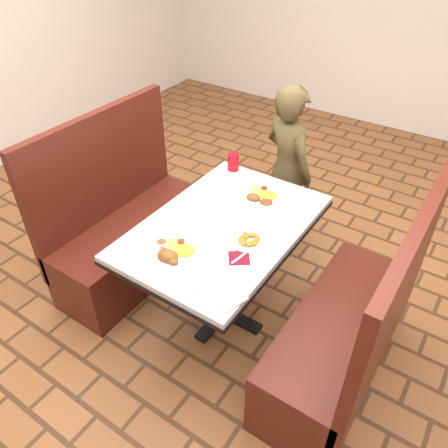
% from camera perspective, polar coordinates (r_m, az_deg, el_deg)
% --- Properties ---
extents(dining_table, '(0.81, 1.21, 0.75)m').
position_cam_1_polar(dining_table, '(2.52, 0.00, -1.74)').
color(dining_table, silver).
rests_on(dining_table, ground).
extents(booth_bench_left, '(0.47, 1.20, 1.17)m').
position_cam_1_polar(booth_bench_left, '(3.14, -12.18, -1.16)').
color(booth_bench_left, '#541D13').
rests_on(booth_bench_left, ground).
extents(booth_bench_right, '(0.47, 1.20, 1.17)m').
position_cam_1_polar(booth_bench_right, '(2.52, 15.68, -13.87)').
color(booth_bench_right, '#541D13').
rests_on(booth_bench_right, ground).
extents(diner_person, '(0.55, 0.47, 1.26)m').
position_cam_1_polar(diner_person, '(3.22, 8.22, 7.01)').
color(diner_person, brown).
rests_on(diner_person, ground).
extents(near_dinner_plate, '(0.27, 0.27, 0.08)m').
position_cam_1_polar(near_dinner_plate, '(2.25, -6.48, -3.46)').
color(near_dinner_plate, white).
rests_on(near_dinner_plate, dining_table).
extents(far_dinner_plate, '(0.27, 0.27, 0.07)m').
position_cam_1_polar(far_dinner_plate, '(2.66, 4.98, 3.78)').
color(far_dinner_plate, white).
rests_on(far_dinner_plate, dining_table).
extents(plantain_plate, '(0.19, 0.19, 0.03)m').
position_cam_1_polar(plantain_plate, '(2.33, 3.25, -2.18)').
color(plantain_plate, white).
rests_on(plantain_plate, dining_table).
extents(maroon_napkin, '(0.15, 0.15, 0.00)m').
position_cam_1_polar(maroon_napkin, '(2.24, 1.98, -4.45)').
color(maroon_napkin, maroon).
rests_on(maroon_napkin, dining_table).
extents(spoon_utensil, '(0.03, 0.13, 0.00)m').
position_cam_1_polar(spoon_utensil, '(2.24, 2.18, -4.31)').
color(spoon_utensil, silver).
rests_on(spoon_utensil, dining_table).
extents(red_tumbler, '(0.08, 0.08, 0.11)m').
position_cam_1_polar(red_tumbler, '(2.94, 1.22, 8.10)').
color(red_tumbler, red).
rests_on(red_tumbler, dining_table).
extents(paper_napkin, '(0.25, 0.22, 0.01)m').
position_cam_1_polar(paper_napkin, '(2.05, -0.41, -9.06)').
color(paper_napkin, white).
rests_on(paper_napkin, dining_table).
extents(knife_utensil, '(0.01, 0.16, 0.00)m').
position_cam_1_polar(knife_utensil, '(2.28, -6.66, -3.44)').
color(knife_utensil, silver).
rests_on(knife_utensil, dining_table).
extents(fork_utensil, '(0.08, 0.12, 0.00)m').
position_cam_1_polar(fork_utensil, '(2.27, -5.73, -3.58)').
color(fork_utensil, silver).
rests_on(fork_utensil, dining_table).
extents(lettuce_shreds, '(0.28, 0.32, 0.00)m').
position_cam_1_polar(lettuce_shreds, '(2.48, 1.54, 0.40)').
color(lettuce_shreds, '#A2D153').
rests_on(lettuce_shreds, dining_table).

